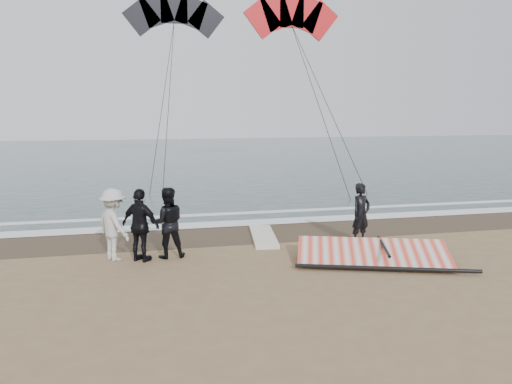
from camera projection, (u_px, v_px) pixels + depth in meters
ground at (336, 274)px, 12.17m from camera, size 120.00×120.00×0.00m
sea at (195, 156)px, 43.93m from camera, size 120.00×54.00×0.02m
wet_sand at (285, 231)px, 16.50m from camera, size 120.00×2.80×0.01m
foam_near at (274, 221)px, 17.84m from camera, size 120.00×0.90×0.01m
foam_far at (263, 212)px, 19.48m from camera, size 120.00×0.45×0.01m
man_main at (361, 214)px, 14.74m from camera, size 0.79×0.67×1.84m
board_white at (379, 250)px, 14.12m from camera, size 1.69×2.64×0.10m
board_cream at (263, 236)px, 15.59m from camera, size 1.06×2.70×0.11m
trio_cluster at (138, 224)px, 13.24m from camera, size 2.53×1.55×1.94m
sail_rig at (368, 255)px, 13.10m from camera, size 4.28×2.89×0.50m
kite_red at (292, 20)px, 31.04m from camera, size 6.71×5.55×14.24m
kite_dark at (174, 18)px, 36.04m from camera, size 8.35×7.36×17.95m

